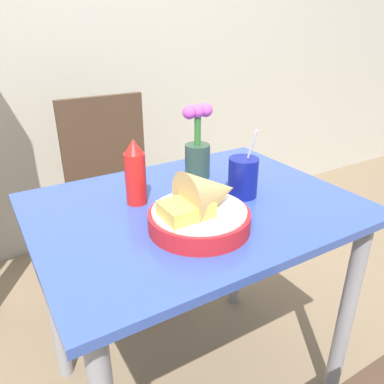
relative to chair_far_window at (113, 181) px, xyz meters
The scene contains 8 objects.
ground_plane 0.93m from the chair_far_window, 90.58° to the right, with size 12.00×12.00×0.00m, color #7A664C.
wall_window 0.91m from the chair_far_window, 90.87° to the left, with size 7.00×0.06×2.60m.
dining_table 0.76m from the chair_far_window, 90.58° to the right, with size 0.92×0.70×0.75m.
chair_far_window is the anchor object (origin of this frame).
food_basket 0.92m from the chair_far_window, 94.08° to the right, with size 0.26×0.26×0.16m.
ketchup_bottle 0.74m from the chair_far_window, 102.71° to the right, with size 0.06×0.06×0.19m.
drink_cup 0.84m from the chair_far_window, 79.48° to the right, with size 0.09×0.09×0.21m.
flower_vase 0.66m from the chair_far_window, 79.36° to the right, with size 0.11×0.08×0.25m.
Camera 1 is at (-0.51, -0.83, 1.23)m, focal length 35.00 mm.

